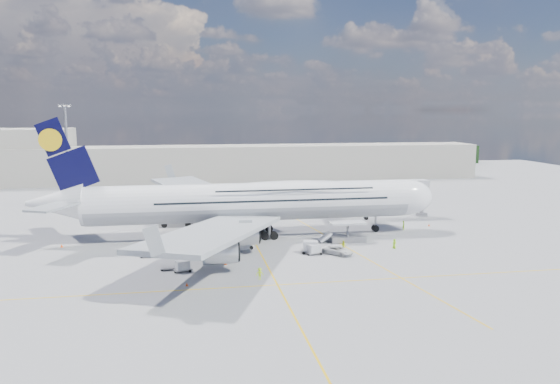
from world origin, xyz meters
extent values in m
plane|color=gray|center=(0.00, 0.00, 0.00)|extent=(300.00, 300.00, 0.00)
cube|color=#DEAC0B|center=(0.00, 0.00, 0.01)|extent=(0.25, 220.00, 0.01)
cube|color=#DEAC0B|center=(0.00, -20.00, 0.01)|extent=(120.00, 0.25, 0.01)
cube|color=#DEAC0B|center=(14.00, 10.00, 0.01)|extent=(14.16, 99.06, 0.01)
cylinder|color=white|center=(0.00, 10.00, 6.80)|extent=(62.00, 7.20, 7.20)
cylinder|color=#9EA0A5|center=(0.00, 10.00, 6.65)|extent=(60.76, 7.13, 7.13)
ellipsoid|color=white|center=(8.00, 10.00, 8.78)|extent=(36.00, 6.84, 3.76)
ellipsoid|color=white|center=(31.00, 10.00, 6.80)|extent=(11.52, 7.20, 7.20)
ellipsoid|color=black|center=(34.24, 10.00, 7.40)|extent=(3.84, 4.16, 1.44)
cone|color=white|center=(-35.50, 10.00, 7.60)|extent=(10.00, 6.84, 6.84)
cube|color=black|center=(-33.50, 10.00, 16.40)|extent=(11.02, 0.46, 14.61)
cylinder|color=yellow|center=(-35.60, 10.00, 18.90)|extent=(4.00, 0.60, 4.00)
cube|color=#999EA3|center=(-8.00, 30.00, 5.60)|extent=(25.49, 39.15, 3.35)
cube|color=#999EA3|center=(-8.00, -10.00, 5.60)|extent=(25.49, 39.15, 3.35)
cylinder|color=#B7BABF|center=(-3.00, 22.50, 3.20)|extent=(5.20, 3.50, 3.50)
cylinder|color=#B7BABF|center=(-7.50, 33.00, 3.20)|extent=(5.20, 3.50, 3.50)
cylinder|color=#B7BABF|center=(-3.00, -2.50, 3.20)|extent=(5.20, 3.50, 3.50)
cylinder|color=#B7BABF|center=(-7.50, -13.00, 3.20)|extent=(5.20, 3.50, 3.50)
cylinder|color=gray|center=(25.00, 10.00, 2.20)|extent=(0.44, 0.44, 3.80)
cylinder|color=black|center=(25.00, 10.00, 0.65)|extent=(1.30, 0.90, 1.30)
cylinder|color=gray|center=(0.00, 10.00, 2.20)|extent=(0.56, 0.56, 3.80)
cylinder|color=black|center=(0.00, 13.20, 0.75)|extent=(1.50, 0.90, 1.50)
cube|color=#B7B7BC|center=(25.00, 18.60, 7.10)|extent=(3.00, 10.00, 2.60)
cube|color=#B7B7BC|center=(33.00, 23.60, 7.10)|extent=(18.00, 3.00, 2.60)
cylinder|color=gray|center=(27.00, 21.60, 3.55)|extent=(0.80, 0.80, 7.10)
cylinder|color=black|center=(27.00, 21.60, 0.45)|extent=(0.90, 0.80, 0.90)
cylinder|color=gray|center=(41.00, 23.60, 3.55)|extent=(1.00, 1.00, 7.10)
cube|color=gray|center=(41.00, 23.60, 0.40)|extent=(2.00, 2.00, 0.80)
cylinder|color=#B7B7BC|center=(25.00, 14.80, 7.10)|extent=(3.60, 3.60, 2.80)
cube|color=silver|center=(17.00, 2.90, 3.50)|extent=(6.50, 3.20, 0.35)
cube|color=gray|center=(17.00, 2.90, 0.55)|extent=(6.50, 3.20, 1.10)
cube|color=gray|center=(17.00, 2.90, 2.05)|extent=(0.22, 1.99, 3.00)
cylinder|color=black|center=(14.40, 1.70, 0.35)|extent=(0.70, 0.30, 0.70)
cube|color=silver|center=(12.80, 2.90, 1.00)|extent=(2.16, 2.60, 1.60)
cylinder|color=gray|center=(-40.00, 45.00, 12.50)|extent=(0.70, 0.70, 25.00)
cube|color=gray|center=(-40.00, 45.00, 25.20)|extent=(3.00, 0.40, 0.60)
cube|color=#B2AD9E|center=(0.00, 95.00, 6.00)|extent=(180.00, 16.00, 12.00)
cube|color=#B2AD9E|center=(-70.00, 100.00, 9.00)|extent=(40.00, 22.00, 18.00)
cube|color=#193814|center=(40.00, 140.00, 4.00)|extent=(160.00, 6.00, 8.00)
cube|color=gray|center=(-13.03, -11.29, 0.31)|extent=(3.00, 2.22, 0.16)
cylinder|color=black|center=(-14.10, -11.83, 0.20)|extent=(0.39, 0.16, 0.39)
cylinder|color=black|center=(-11.95, -10.76, 0.20)|extent=(0.39, 0.16, 0.39)
cube|color=silver|center=(-13.03, -11.29, 1.03)|extent=(2.29, 1.91, 1.34)
cube|color=gray|center=(-15.00, -9.90, 0.33)|extent=(2.97, 1.76, 0.17)
cylinder|color=black|center=(-16.14, -10.47, 0.21)|extent=(0.42, 0.17, 0.42)
cylinder|color=black|center=(-13.86, -9.33, 0.21)|extent=(0.42, 0.17, 0.42)
cube|color=gray|center=(-8.86, 0.84, 0.32)|extent=(3.08, 2.31, 0.16)
cylinder|color=black|center=(-9.96, 0.29, 0.20)|extent=(0.40, 0.16, 0.40)
cylinder|color=black|center=(-7.76, 1.39, 0.20)|extent=(0.40, 0.16, 0.40)
cube|color=silver|center=(-8.86, 0.84, 1.05)|extent=(2.36, 1.98, 1.37)
cube|color=gray|center=(-18.68, -2.03, 0.30)|extent=(2.73, 1.63, 0.16)
cylinder|color=black|center=(-19.73, -2.55, 0.19)|extent=(0.38, 0.16, 0.38)
cylinder|color=black|center=(-17.64, -1.51, 0.19)|extent=(0.38, 0.16, 0.38)
cube|color=gray|center=(8.38, -4.12, 0.38)|extent=(3.62, 2.50, 0.20)
cylinder|color=black|center=(7.06, -4.78, 0.24)|extent=(0.48, 0.20, 0.48)
cylinder|color=black|center=(9.70, -3.46, 0.24)|extent=(0.48, 0.20, 0.48)
cube|color=silver|center=(8.38, -4.12, 1.26)|extent=(2.74, 2.18, 1.65)
cube|color=gray|center=(8.81, -5.06, 0.31)|extent=(3.02, 2.31, 0.16)
cylinder|color=black|center=(7.73, -5.59, 0.20)|extent=(0.39, 0.16, 0.39)
cylinder|color=black|center=(9.88, -4.52, 0.20)|extent=(0.39, 0.16, 0.39)
cube|color=silver|center=(8.81, -5.06, 1.03)|extent=(2.32, 1.96, 1.34)
cube|color=silver|center=(-2.20, 0.56, 0.70)|extent=(3.07, 2.31, 1.29)
cube|color=black|center=(-2.20, 0.56, 1.49)|extent=(1.39, 1.49, 0.50)
cylinder|color=black|center=(-3.19, 0.02, 0.32)|extent=(0.64, 0.25, 0.64)
cylinder|color=black|center=(-1.20, 1.11, 0.32)|extent=(0.64, 0.25, 0.64)
cube|color=gray|center=(-14.32, 21.76, 1.10)|extent=(7.33, 3.16, 2.20)
cube|color=silver|center=(-15.10, 21.76, 3.19)|extent=(5.47, 3.13, 2.42)
cube|color=silver|center=(-11.57, 21.76, 2.09)|extent=(2.16, 2.67, 1.76)
cube|color=black|center=(-10.80, 21.76, 2.31)|extent=(0.33, 2.21, 0.99)
cylinder|color=black|center=(-11.90, 20.50, 0.61)|extent=(1.21, 0.39, 1.21)
cylinder|color=black|center=(-16.75, 23.03, 0.61)|extent=(1.21, 0.39, 1.21)
cube|color=#FF500D|center=(-15.10, 21.76, 2.42)|extent=(5.53, 3.19, 0.55)
cube|color=gray|center=(-14.53, 37.96, 1.03)|extent=(6.89, 2.99, 2.07)
cube|color=silver|center=(-15.26, 37.96, 3.00)|extent=(5.14, 2.96, 2.27)
cube|color=silver|center=(-11.95, 37.96, 1.96)|extent=(2.04, 2.51, 1.65)
cube|color=black|center=(-11.23, 37.96, 2.17)|extent=(0.31, 2.07, 0.93)
cylinder|color=black|center=(-12.26, 36.77, 0.57)|extent=(1.14, 0.36, 1.14)
cylinder|color=black|center=(-16.81, 39.14, 0.57)|extent=(1.14, 0.36, 1.14)
imported|color=silver|center=(12.71, -5.88, 0.74)|extent=(5.31, 5.68, 1.48)
imported|color=#AEFC1A|center=(31.20, 10.48, 0.91)|extent=(0.76, 0.79, 1.82)
imported|color=#D8E718|center=(14.58, -2.98, 0.81)|extent=(1.00, 0.97, 1.63)
imported|color=#A2DE17|center=(-10.68, 0.97, 0.79)|extent=(0.83, 0.99, 1.58)
imported|color=#9AEA18|center=(23.62, -3.66, 0.87)|extent=(0.89, 1.01, 1.74)
imported|color=#BDED19|center=(-2.11, -17.27, 0.89)|extent=(1.18, 0.72, 1.79)
cone|color=#FF500D|center=(37.80, 12.79, 0.29)|extent=(0.45, 0.45, 0.57)
cube|color=#FF500D|center=(37.80, 12.79, 0.02)|extent=(0.39, 0.39, 0.03)
cone|color=#FF500D|center=(-7.04, 17.97, 0.24)|extent=(0.38, 0.38, 0.49)
cube|color=#FF500D|center=(-7.04, 17.97, 0.01)|extent=(0.33, 0.33, 0.03)
cone|color=#FF500D|center=(-18.55, 41.06, 0.25)|extent=(0.39, 0.39, 0.50)
cube|color=#FF500D|center=(-18.55, 41.06, 0.01)|extent=(0.34, 0.34, 0.03)
cone|color=#FF500D|center=(-6.37, -8.57, 0.30)|extent=(0.48, 0.48, 0.61)
cube|color=#FF500D|center=(-6.37, -8.57, 0.02)|extent=(0.41, 0.41, 0.03)
cone|color=#FF500D|center=(-12.43, -18.34, 0.25)|extent=(0.40, 0.40, 0.50)
cube|color=#FF500D|center=(-12.43, -18.34, 0.01)|extent=(0.34, 0.34, 0.03)
cone|color=#FF500D|center=(-34.23, 7.31, 0.31)|extent=(0.48, 0.48, 0.62)
cube|color=#FF500D|center=(-34.23, 7.31, 0.02)|extent=(0.42, 0.42, 0.03)
camera|label=1|loc=(-12.22, -92.11, 24.10)|focal=35.00mm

